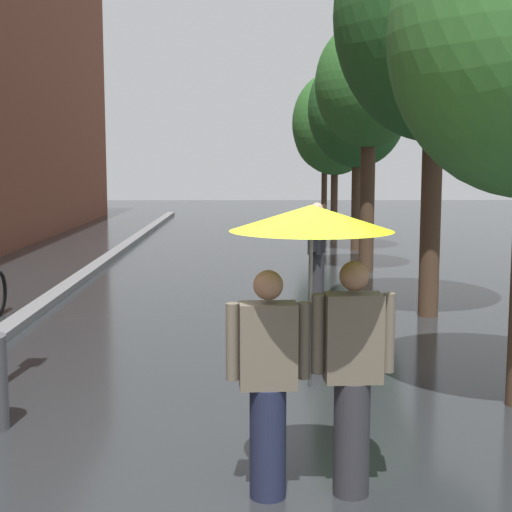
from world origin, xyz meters
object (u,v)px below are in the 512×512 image
at_px(street_tree_4, 335,124).
at_px(street_tree_5, 325,133).
at_px(street_tree_3, 357,109).
at_px(street_tree_2, 369,86).
at_px(pedestrian_walking_midground, 317,252).
at_px(couple_under_umbrella, 311,304).
at_px(street_tree_1, 437,16).

distance_m(street_tree_4, street_tree_5, 3.63).
distance_m(street_tree_3, street_tree_4, 4.68).
distance_m(street_tree_2, street_tree_4, 8.56).
height_order(street_tree_2, street_tree_3, street_tree_2).
distance_m(street_tree_3, street_tree_5, 8.31).
distance_m(street_tree_3, pedestrian_walking_midground, 8.13).
xyz_separation_m(street_tree_2, street_tree_5, (0.34, 12.17, -0.54)).
relative_size(street_tree_2, couple_under_umbrella, 2.55).
bearing_deg(couple_under_umbrella, pedestrian_walking_midground, 84.36).
relative_size(street_tree_3, street_tree_5, 1.09).
bearing_deg(street_tree_3, couple_under_umbrella, -99.45).
bearing_deg(street_tree_2, pedestrian_walking_midground, -111.64).
xyz_separation_m(couple_under_umbrella, pedestrian_walking_midground, (0.72, 7.31, -0.54)).
height_order(street_tree_1, street_tree_2, street_tree_1).
xyz_separation_m(street_tree_3, couple_under_umbrella, (-2.45, -14.73, -2.31)).
bearing_deg(pedestrian_walking_midground, street_tree_5, 83.65).
bearing_deg(street_tree_2, street_tree_4, 88.03).
bearing_deg(street_tree_5, street_tree_3, -90.13).
relative_size(couple_under_umbrella, pedestrian_walking_midground, 1.23).
xyz_separation_m(street_tree_1, street_tree_4, (0.07, 13.21, -0.94)).
distance_m(street_tree_1, couple_under_umbrella, 7.32).
xyz_separation_m(street_tree_3, street_tree_4, (-0.03, 4.68, -0.15)).
relative_size(street_tree_3, street_tree_4, 1.00).
relative_size(street_tree_2, street_tree_4, 1.01).
bearing_deg(couple_under_umbrella, street_tree_1, 69.24).
bearing_deg(street_tree_3, street_tree_1, -90.68).
height_order(street_tree_2, couple_under_umbrella, street_tree_2).
bearing_deg(street_tree_4, street_tree_1, -90.32).
relative_size(street_tree_5, couple_under_umbrella, 2.31).
xyz_separation_m(street_tree_5, couple_under_umbrella, (-2.47, -23.03, -1.99)).
bearing_deg(street_tree_4, pedestrian_walking_midground, -98.01).
height_order(couple_under_umbrella, pedestrian_walking_midground, couple_under_umbrella).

